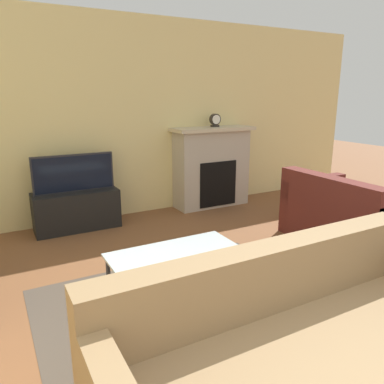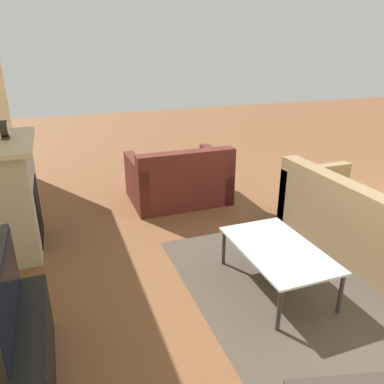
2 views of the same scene
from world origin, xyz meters
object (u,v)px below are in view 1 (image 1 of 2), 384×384
coffee_table (179,259)px  mantel_clock (215,120)px  tv (74,173)px  couch_sectional (307,356)px  couch_loveseat (348,219)px

coffee_table → mantel_clock: 2.98m
mantel_clock → coffee_table: bearing=-127.7°
tv → couch_sectional: bearing=-81.5°
tv → coffee_table: bearing=-80.1°
mantel_clock → couch_loveseat: bearing=-75.1°
coffee_table → mantel_clock: (1.73, 2.24, 0.93)m
tv → couch_loveseat: 3.33m
couch_sectional → couch_loveseat: same height
couch_loveseat → coffee_table: (-2.28, -0.19, 0.09)m
couch_sectional → couch_loveseat: size_ratio=1.75×
couch_sectional → mantel_clock: bearing=65.7°
coffee_table → couch_sectional: bearing=-83.7°
couch_loveseat → couch_sectional: bearing=124.7°
tv → coffee_table: tv is taller
tv → coffee_table: size_ratio=0.89×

